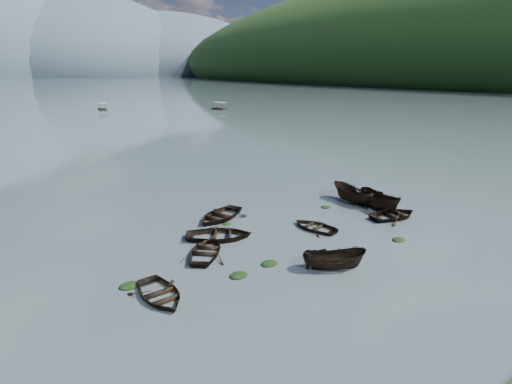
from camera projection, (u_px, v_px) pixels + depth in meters
ground_plane at (354, 265)px, 26.66m from camera, size 2400.00×2400.00×0.00m
right_hill_far at (499, 81)px, 443.54m from camera, size 520.00×1200.00×190.00m
haze_mtn_c at (76, 76)px, 819.23m from camera, size 520.00×520.00×260.00m
haze_mtn_d at (160, 75)px, 913.57m from camera, size 520.00×520.00×220.00m
rowboat_0 at (160, 298)px, 22.81m from camera, size 3.19×4.35×0.88m
rowboat_1 at (206, 254)px, 28.15m from camera, size 5.26×5.43×0.92m
rowboat_2 at (333, 269)px, 26.11m from camera, size 4.39×3.46×1.61m
rowboat_3 at (315, 229)px, 32.65m from camera, size 3.67×4.47×0.81m
rowboat_4 at (394, 218)px, 35.07m from camera, size 5.03×3.93×0.95m
rowboat_5 at (379, 209)px, 37.30m from camera, size 2.59×5.23×1.94m
rowboat_6 at (219, 239)px, 30.74m from camera, size 6.20×5.67×1.05m
rowboat_7 at (220, 219)px, 34.87m from camera, size 6.10×5.42×1.04m
rowboat_8 at (351, 202)px, 39.17m from camera, size 2.01×4.98×1.90m
weed_clump_0 at (239, 276)px, 25.18m from camera, size 1.17×0.96×0.26m
weed_clump_1 at (269, 264)px, 26.70m from camera, size 1.15×0.92×0.25m
weed_clump_2 at (398, 240)px, 30.47m from camera, size 1.05×0.84×0.23m
weed_clump_3 at (326, 207)px, 37.70m from camera, size 0.97×0.82×0.21m
weed_clump_4 at (392, 208)px, 37.42m from camera, size 1.33×1.06×0.28m
weed_clump_5 at (129, 287)px, 23.97m from camera, size 1.20×0.97×0.25m
weed_clump_6 at (227, 224)px, 33.57m from camera, size 0.82×0.68×0.17m
weed_clump_7 at (360, 203)px, 39.10m from camera, size 1.02×0.82×0.22m
pontoon_centre at (103, 110)px, 128.63m from camera, size 2.85×5.60×2.06m
pontoon_right at (220, 109)px, 130.40m from camera, size 3.00×5.84×2.14m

